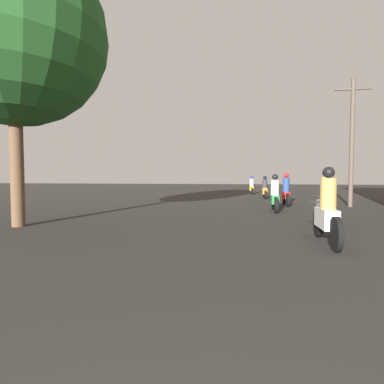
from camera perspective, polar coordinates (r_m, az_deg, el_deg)
motorcycle_white at (r=6.95m, az=24.31°, el=-3.74°), size 0.60×2.11×1.63m
motorcycle_silver at (r=9.55m, az=24.08°, el=-1.94°), size 0.60×1.94×1.66m
motorcycle_green at (r=12.76m, az=15.47°, el=-0.85°), size 0.60×1.95×1.53m
motorcycle_red at (r=15.66m, az=17.44°, el=-0.11°), size 0.60×2.14×1.61m
motorcycle_orange at (r=20.37m, az=13.68°, el=0.51°), size 0.60×1.93×1.49m
motorcycle_yellow at (r=25.39m, az=11.28°, el=0.99°), size 0.60×2.04×1.51m
utility_pole_far at (r=16.09m, az=28.16°, el=8.75°), size 1.60×0.20×6.00m
street_tree at (r=10.65m, az=-30.93°, el=24.59°), size 5.15×5.15×8.01m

